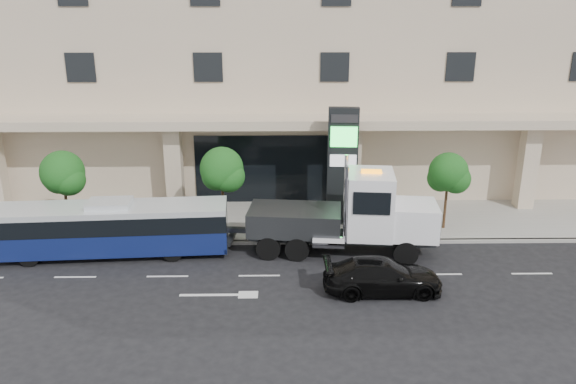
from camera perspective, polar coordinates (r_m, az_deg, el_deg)
name	(u,v)px	position (r m, az deg, el deg)	size (l,w,h in m)	color
ground	(260,261)	(26.14, -2.83, -7.01)	(120.00, 120.00, 0.00)	black
sidewalk	(263,220)	(30.71, -2.55, -2.90)	(120.00, 6.00, 0.15)	gray
curb	(262,242)	(27.93, -2.71, -5.12)	(120.00, 0.30, 0.15)	gray
convention_center	(265,26)	(39.07, -2.35, 16.52)	(60.00, 17.60, 20.00)	#C2AD92
tree_left	(63,175)	(30.39, -21.87, 1.58)	(2.27, 2.20, 4.22)	#422B19
tree_mid	(222,172)	(28.48, -6.69, 2.05)	(2.28, 2.20, 4.38)	#422B19
tree_right	(449,175)	(29.68, 16.01, 1.67)	(2.10, 2.00, 4.04)	#422B19
city_bus	(112,228)	(27.45, -17.46, -3.48)	(10.83, 2.97, 2.71)	black
tow_truck	(350,216)	(26.39, 6.36, -2.47)	(9.98, 3.35, 4.52)	#2D3033
black_sedan	(383,276)	(23.51, 9.58, -8.40)	(1.97, 4.85, 1.41)	black
signage_pylon	(342,166)	(29.27, 5.54, 2.63)	(1.59, 0.68, 6.22)	black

